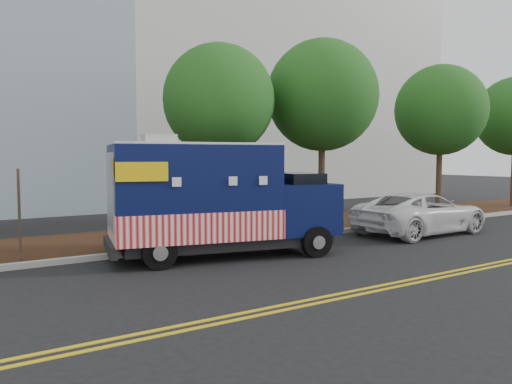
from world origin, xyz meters
TOP-DOWN VIEW (x-y plane):
  - ground at (0.00, 0.00)m, footprint 120.00×120.00m
  - curb at (0.00, 1.40)m, footprint 120.00×0.18m
  - mulch_strip at (0.00, 3.50)m, footprint 120.00×4.00m
  - centerline_near at (0.00, -4.45)m, footprint 120.00×0.10m
  - centerline_far at (0.00, -4.70)m, footprint 120.00×0.10m
  - tree_b at (2.03, 3.78)m, footprint 3.90×3.90m
  - tree_c at (6.38, 3.38)m, footprint 4.33×4.33m
  - tree_d at (12.91, 2.86)m, footprint 4.06×4.06m
  - sign_post at (-4.69, 1.67)m, footprint 0.06×0.06m
  - food_truck at (-0.14, 0.14)m, footprint 6.49×3.48m
  - white_car at (7.87, -0.22)m, footprint 5.28×2.53m

SIDE VIEW (x-z plane):
  - ground at x=0.00m, z-range 0.00..0.00m
  - centerline_near at x=0.00m, z-range 0.00..0.01m
  - centerline_far at x=0.00m, z-range 0.00..0.01m
  - curb at x=0.00m, z-range 0.00..0.15m
  - mulch_strip at x=0.00m, z-range 0.00..0.15m
  - white_car at x=7.87m, z-range 0.00..1.45m
  - sign_post at x=-4.69m, z-range 0.00..2.40m
  - food_truck at x=-0.14m, z-range -0.15..3.10m
  - tree_b at x=2.03m, z-range 1.35..7.96m
  - tree_d at x=12.91m, z-range 1.37..8.20m
  - tree_c at x=6.38m, z-range 1.44..8.68m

